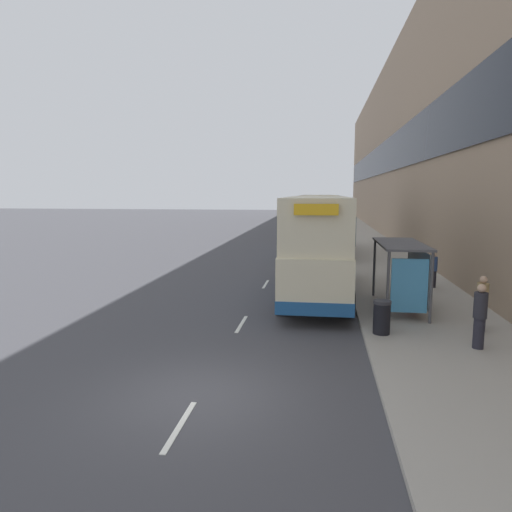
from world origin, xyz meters
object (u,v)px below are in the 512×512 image
double_decker_bus_ahead (319,223)px  bus_shelter (406,264)px  double_decker_bus_near (317,244)px  pedestrian_at_shelter (434,270)px  pedestrian_2 (482,303)px  car_1 (324,221)px  pedestrian_1 (480,316)px  litter_bin (382,317)px  car_0 (286,214)px

double_decker_bus_ahead → bus_shelter: bearing=-78.8°
double_decker_bus_near → pedestrian_at_shelter: 5.82m
double_decker_bus_ahead → pedestrian_at_shelter: (5.29, -11.88, -1.32)m
pedestrian_2 → double_decker_bus_ahead: bearing=105.4°
car_1 → pedestrian_2: size_ratio=2.34×
pedestrian_at_shelter → pedestrian_1: pedestrian_1 is taller
bus_shelter → car_1: bus_shelter is taller
double_decker_bus_near → litter_bin: double_decker_bus_near is taller
double_decker_bus_near → car_0: size_ratio=2.59×
car_1 → pedestrian_at_shelter: car_1 is taller
bus_shelter → double_decker_bus_ahead: (-3.25, 16.35, 0.41)m
double_decker_bus_near → pedestrian_2: size_ratio=5.86×
bus_shelter → pedestrian_at_shelter: bearing=65.5°
double_decker_bus_ahead → car_1: size_ratio=2.71×
double_decker_bus_near → pedestrian_at_shelter: bearing=19.9°
pedestrian_2 → pedestrian_1: bearing=-109.8°
pedestrian_1 → double_decker_bus_ahead: bearing=102.6°
double_decker_bus_ahead → pedestrian_2: 19.42m
litter_bin → double_decker_bus_near: bearing=110.4°
car_1 → litter_bin: 43.74m
car_0 → pedestrian_2: size_ratio=2.27×
double_decker_bus_ahead → pedestrian_at_shelter: size_ratio=6.92×
double_decker_bus_near → car_1: bearing=89.1°
bus_shelter → car_1: bearing=93.8°
litter_bin → pedestrian_at_shelter: bearing=66.5°
car_1 → bus_shelter: bearing=-86.2°
double_decker_bus_near → car_0: double_decker_bus_near is taller
double_decker_bus_ahead → pedestrian_1: double_decker_bus_ahead is taller
double_decker_bus_ahead → car_1: 24.38m
bus_shelter → double_decker_bus_ahead: 16.68m
car_0 → double_decker_bus_near: bearing=95.6°
pedestrian_2 → car_0: bearing=99.7°
double_decker_bus_ahead → pedestrian_2: bearing=-74.6°
double_decker_bus_near → double_decker_bus_ahead: bearing=89.8°
pedestrian_2 → litter_bin: 3.23m
double_decker_bus_ahead → pedestrian_at_shelter: double_decker_bus_ahead is taller
car_0 → pedestrian_at_shelter: bearing=101.0°
bus_shelter → pedestrian_at_shelter: bus_shelter is taller
pedestrian_at_shelter → pedestrian_2: size_ratio=0.92×
car_1 → litter_bin: car_1 is taller
bus_shelter → litter_bin: bus_shelter is taller
double_decker_bus_ahead → pedestrian_1: (4.55, -20.38, -1.21)m
car_1 → pedestrian_1: bearing=-84.9°
double_decker_bus_ahead → double_decker_bus_near: bearing=-90.2°
pedestrian_1 → litter_bin: size_ratio=1.75×
bus_shelter → pedestrian_1: (1.30, -4.03, -0.80)m
car_0 → car_1: car_1 is taller
bus_shelter → litter_bin: 3.49m
double_decker_bus_ahead → car_0: double_decker_bus_ahead is taller
car_0 → litter_bin: size_ratio=3.82×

